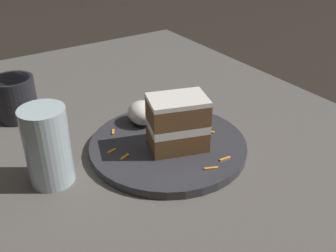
{
  "coord_description": "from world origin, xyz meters",
  "views": [
    {
      "loc": [
        0.51,
        -0.37,
        0.44
      ],
      "look_at": [
        -0.01,
        -0.03,
        0.08
      ],
      "focal_mm": 42.0,
      "sensor_mm": 36.0,
      "label": 1
    }
  ],
  "objects_px": {
    "plate": "(168,146)",
    "cream_dollop": "(143,113)",
    "orange_garnish": "(182,117)",
    "cake_slice": "(178,123)",
    "drinking_glass": "(48,151)",
    "coffee_mug": "(15,97)"
  },
  "relations": [
    {
      "from": "plate",
      "to": "drinking_glass",
      "type": "relative_size",
      "value": 2.19
    },
    {
      "from": "plate",
      "to": "orange_garnish",
      "type": "distance_m",
      "value": 0.1
    },
    {
      "from": "plate",
      "to": "drinking_glass",
      "type": "height_order",
      "value": "drinking_glass"
    },
    {
      "from": "cake_slice",
      "to": "cream_dollop",
      "type": "relative_size",
      "value": 1.8
    },
    {
      "from": "cake_slice",
      "to": "coffee_mug",
      "type": "bearing_deg",
      "value": -127.86
    },
    {
      "from": "plate",
      "to": "drinking_glass",
      "type": "distance_m",
      "value": 0.22
    },
    {
      "from": "cake_slice",
      "to": "plate",
      "type": "bearing_deg",
      "value": -146.17
    },
    {
      "from": "drinking_glass",
      "to": "cake_slice",
      "type": "bearing_deg",
      "value": 77.27
    },
    {
      "from": "cake_slice",
      "to": "cream_dollop",
      "type": "bearing_deg",
      "value": -157.8
    },
    {
      "from": "cake_slice",
      "to": "drinking_glass",
      "type": "relative_size",
      "value": 0.88
    },
    {
      "from": "cake_slice",
      "to": "coffee_mug",
      "type": "distance_m",
      "value": 0.37
    },
    {
      "from": "plate",
      "to": "orange_garnish",
      "type": "xyz_separation_m",
      "value": [
        -0.06,
        0.08,
        0.01
      ]
    },
    {
      "from": "plate",
      "to": "cream_dollop",
      "type": "height_order",
      "value": "cream_dollop"
    },
    {
      "from": "orange_garnish",
      "to": "coffee_mug",
      "type": "xyz_separation_m",
      "value": [
        -0.22,
        -0.28,
        0.03
      ]
    },
    {
      "from": "plate",
      "to": "cream_dollop",
      "type": "distance_m",
      "value": 0.09
    },
    {
      "from": "cream_dollop",
      "to": "drinking_glass",
      "type": "xyz_separation_m",
      "value": [
        0.06,
        -0.21,
        0.02
      ]
    },
    {
      "from": "cake_slice",
      "to": "orange_garnish",
      "type": "relative_size",
      "value": 1.63
    },
    {
      "from": "cake_slice",
      "to": "orange_garnish",
      "type": "distance_m",
      "value": 0.12
    },
    {
      "from": "cream_dollop",
      "to": "orange_garnish",
      "type": "relative_size",
      "value": 0.9
    },
    {
      "from": "cream_dollop",
      "to": "coffee_mug",
      "type": "relative_size",
      "value": 0.72
    },
    {
      "from": "cake_slice",
      "to": "drinking_glass",
      "type": "bearing_deg",
      "value": -84.74
    },
    {
      "from": "cake_slice",
      "to": "orange_garnish",
      "type": "bearing_deg",
      "value": 157.94
    }
  ]
}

